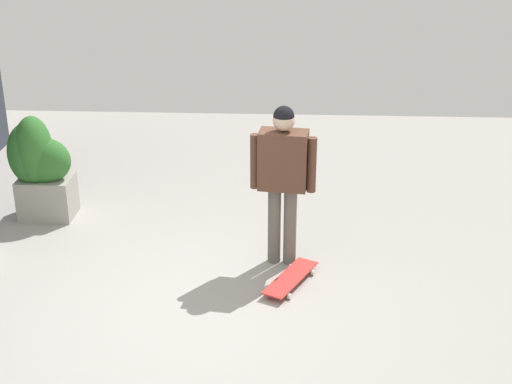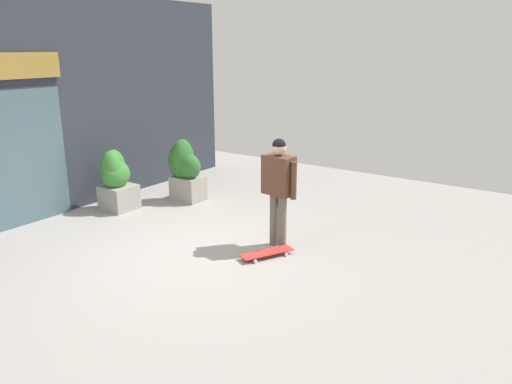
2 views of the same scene
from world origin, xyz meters
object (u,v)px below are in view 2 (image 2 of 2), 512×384
(skateboard, at_px, (267,253))
(planter_box_left, at_px, (115,179))
(planter_box_right, at_px, (184,168))
(skateboarder, at_px, (279,182))

(skateboard, distance_m, planter_box_left, 3.58)
(skateboard, relative_size, planter_box_right, 0.67)
(skateboard, xyz_separation_m, planter_box_right, (1.39, 2.87, 0.59))
(skateboarder, xyz_separation_m, skateboard, (-0.44, -0.09, -0.96))
(skateboarder, distance_m, skateboard, 1.06)
(planter_box_left, xyz_separation_m, planter_box_right, (1.15, -0.66, 0.06))
(skateboarder, bearing_deg, skateboard, 19.29)
(skateboarder, height_order, planter_box_left, skateboarder)
(skateboard, bearing_deg, planter_box_left, -67.44)
(skateboarder, distance_m, planter_box_left, 3.47)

